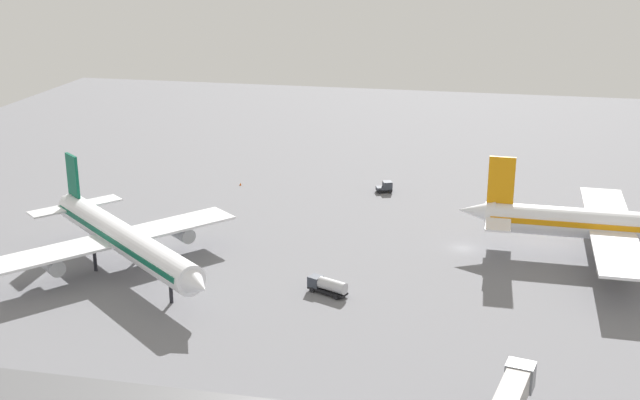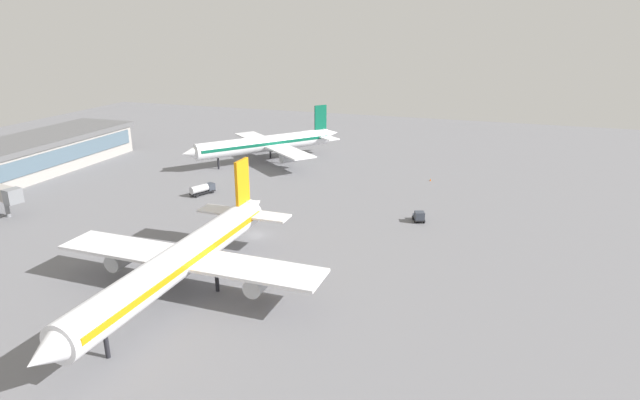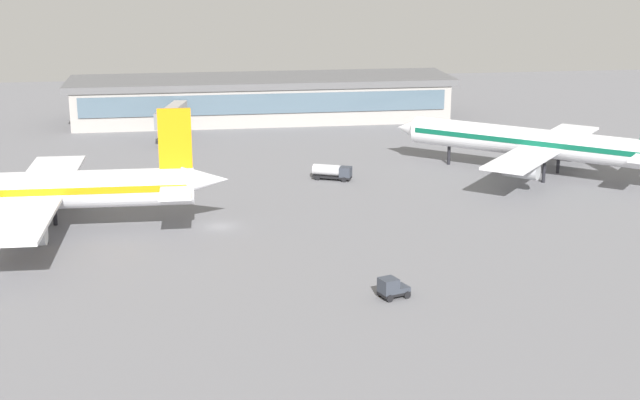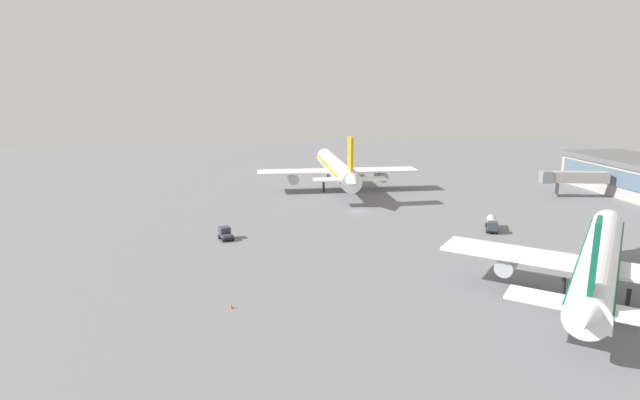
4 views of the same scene
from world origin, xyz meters
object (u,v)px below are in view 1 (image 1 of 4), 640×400
(airplane_taxiing, at_px, (123,238))
(fuel_truck, at_px, (328,285))
(baggage_tug, at_px, (385,187))
(airplane_at_gate, at_px, (622,226))
(safety_cone_near_gate, at_px, (240,184))

(airplane_taxiing, distance_m, fuel_truck, 33.99)
(baggage_tug, bearing_deg, airplane_at_gate, -53.86)
(fuel_truck, height_order, safety_cone_near_gate, fuel_truck)
(airplane_at_gate, bearing_deg, airplane_taxiing, -163.66)
(fuel_truck, height_order, baggage_tug, fuel_truck)
(airplane_taxiing, height_order, baggage_tug, airplane_taxiing)
(airplane_taxiing, xyz_separation_m, baggage_tug, (35.44, 50.05, -4.43))
(baggage_tug, bearing_deg, airplane_taxiing, -145.01)
(airplane_taxiing, distance_m, baggage_tug, 61.48)
(airplane_taxiing, bearing_deg, safety_cone_near_gate, 124.57)
(airplane_at_gate, xyz_separation_m, baggage_tug, (-42.79, 29.03, -4.84))
(airplane_at_gate, height_order, fuel_truck, airplane_at_gate)
(airplane_at_gate, height_order, safety_cone_near_gate, airplane_at_gate)
(baggage_tug, relative_size, safety_cone_near_gate, 6.09)
(airplane_taxiing, height_order, safety_cone_near_gate, airplane_taxiing)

